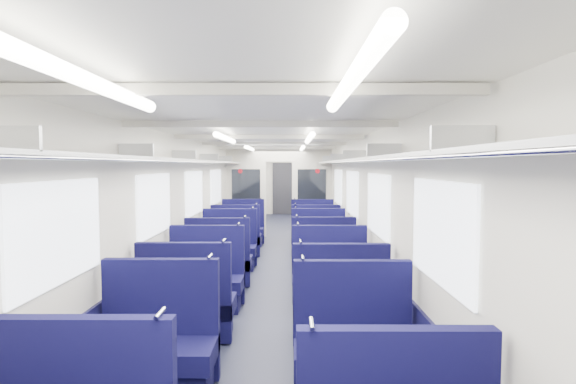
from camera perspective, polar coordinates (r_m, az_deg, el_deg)
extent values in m
cube|color=black|center=(8.64, -1.73, -9.32)|extent=(2.80, 18.00, 0.01)
cube|color=silver|center=(8.44, -1.76, 6.44)|extent=(2.80, 18.00, 0.01)
cube|color=#BCB7A7|center=(8.62, -11.09, -1.51)|extent=(0.02, 18.00, 2.35)
cube|color=black|center=(8.73, -10.93, -6.91)|extent=(0.03, 17.90, 0.70)
cube|color=#BCB7A7|center=(8.53, 7.70, -1.53)|extent=(0.02, 18.00, 2.35)
cube|color=black|center=(8.63, 7.56, -6.99)|extent=(0.03, 17.90, 0.70)
cube|color=#BCB7A7|center=(17.44, -0.72, 1.03)|extent=(2.80, 0.02, 2.35)
cube|color=#B2B5BA|center=(8.56, -9.96, 3.80)|extent=(0.34, 17.40, 0.04)
cylinder|color=silver|center=(8.53, -8.77, 3.68)|extent=(0.02, 17.40, 0.02)
cube|color=#B2B5BA|center=(2.86, -31.89, 5.77)|extent=(0.34, 0.03, 0.14)
cube|color=#B2B5BA|center=(4.68, -18.71, 5.00)|extent=(0.34, 0.03, 0.14)
cube|color=#B2B5BA|center=(6.60, -13.06, 4.58)|extent=(0.34, 0.03, 0.14)
cube|color=#B2B5BA|center=(8.56, -9.97, 4.33)|extent=(0.34, 0.03, 0.14)
cube|color=#B2B5BA|center=(10.53, -8.04, 4.17)|extent=(0.34, 0.03, 0.14)
cube|color=#B2B5BA|center=(12.52, -6.72, 4.06)|extent=(0.34, 0.03, 0.14)
cube|color=#B2B5BA|center=(14.50, -5.76, 3.98)|extent=(0.34, 0.03, 0.14)
cube|color=#B2B5BA|center=(16.49, -5.03, 3.91)|extent=(0.34, 0.03, 0.14)
cube|color=#B2B5BA|center=(8.47, 6.54, 3.83)|extent=(0.34, 17.40, 0.04)
cylinder|color=silver|center=(8.46, 5.32, 3.71)|extent=(0.02, 17.40, 0.02)
cube|color=#B2B5BA|center=(2.60, 21.26, 6.34)|extent=(0.34, 0.03, 0.14)
cube|color=#B2B5BA|center=(4.52, 12.12, 5.16)|extent=(0.34, 0.03, 0.14)
cube|color=#B2B5BA|center=(6.49, 8.48, 4.65)|extent=(0.34, 0.03, 0.14)
cube|color=#B2B5BA|center=(8.47, 6.54, 4.37)|extent=(0.34, 0.03, 0.14)
cube|color=#B2B5BA|center=(10.46, 5.34, 4.20)|extent=(0.34, 0.03, 0.14)
cube|color=#B2B5BA|center=(12.46, 4.52, 4.08)|extent=(0.34, 0.03, 0.14)
cube|color=#B2B5BA|center=(14.45, 3.93, 3.99)|extent=(0.34, 0.03, 0.14)
cube|color=#B2B5BA|center=(16.45, 3.48, 3.92)|extent=(0.34, 0.03, 0.14)
cube|color=white|center=(3.66, -27.03, -4.59)|extent=(0.02, 1.30, 0.75)
cube|color=white|center=(5.79, -16.56, -1.54)|extent=(0.02, 1.30, 0.75)
cube|color=white|center=(8.01, -11.81, -0.13)|extent=(0.02, 1.30, 0.75)
cube|color=white|center=(10.27, -9.13, 0.67)|extent=(0.02, 1.30, 0.75)
cube|color=white|center=(13.04, -7.13, 1.26)|extent=(0.02, 1.30, 0.75)
cube|color=white|center=(15.32, -6.03, 1.59)|extent=(0.02, 1.30, 0.75)
cube|color=white|center=(3.44, 18.74, -4.91)|extent=(0.02, 1.30, 0.75)
cube|color=white|center=(5.65, 11.33, -1.59)|extent=(0.02, 1.30, 0.75)
cube|color=white|center=(7.91, 8.14, -0.14)|extent=(0.02, 1.30, 0.75)
cube|color=white|center=(10.19, 6.37, 0.67)|extent=(0.02, 1.30, 0.75)
cube|color=white|center=(12.98, 5.05, 1.27)|extent=(0.02, 1.30, 0.75)
cube|color=white|center=(15.27, 4.33, 1.59)|extent=(0.02, 1.30, 0.75)
cube|color=beige|center=(2.47, -6.75, 12.77)|extent=(2.70, 0.06, 0.06)
cube|color=beige|center=(4.45, -3.58, 8.61)|extent=(2.70, 0.06, 0.06)
cube|color=beige|center=(6.44, -2.39, 7.01)|extent=(2.70, 0.06, 0.06)
cube|color=beige|center=(8.44, -1.76, 6.16)|extent=(2.70, 0.06, 0.06)
cube|color=beige|center=(10.43, -1.37, 5.64)|extent=(2.70, 0.06, 0.06)
cube|color=beige|center=(12.43, -1.11, 5.29)|extent=(2.70, 0.06, 0.06)
cube|color=beige|center=(14.43, -0.92, 5.03)|extent=(2.70, 0.06, 0.06)
cube|color=beige|center=(16.43, -0.78, 4.84)|extent=(2.70, 0.06, 0.06)
cylinder|color=white|center=(2.13, -23.73, 12.67)|extent=(0.07, 1.60, 0.07)
cylinder|color=white|center=(5.99, -7.90, 6.77)|extent=(0.07, 1.60, 0.07)
cylinder|color=white|center=(9.47, -4.89, 5.55)|extent=(0.07, 1.60, 0.07)
cylinder|color=white|center=(13.95, -3.23, 4.87)|extent=(0.07, 1.60, 0.07)
cylinder|color=white|center=(1.97, 7.92, 13.69)|extent=(0.07, 1.60, 0.07)
cylinder|color=white|center=(5.94, 2.74, 6.83)|extent=(0.07, 1.60, 0.07)
cylinder|color=white|center=(9.43, 1.81, 5.57)|extent=(0.07, 1.60, 0.07)
cylinder|color=white|center=(13.93, 1.31, 4.88)|extent=(0.07, 1.60, 0.07)
cube|color=black|center=(17.39, -0.72, 0.44)|extent=(0.75, 0.06, 2.00)
cube|color=beige|center=(12.03, -5.33, -0.07)|extent=(1.05, 0.08, 2.35)
cube|color=black|center=(11.97, -5.36, 0.99)|extent=(0.76, 0.02, 0.80)
cylinder|color=#AC0B17|center=(11.97, -6.08, 2.66)|extent=(0.12, 0.01, 0.12)
cube|color=beige|center=(11.99, 3.03, -0.08)|extent=(1.05, 0.08, 2.35)
cube|color=black|center=(11.93, 3.04, 0.99)|extent=(0.76, 0.02, 0.80)
cylinder|color=#AC0B17|center=(11.92, 3.77, 2.67)|extent=(0.12, 0.01, 0.12)
cube|color=beige|center=(11.96, -1.16, 4.71)|extent=(0.70, 0.08, 0.35)
cylinder|color=silver|center=(2.58, -15.97, -14.60)|extent=(0.02, 0.15, 0.02)
cylinder|color=silver|center=(2.34, 3.02, -16.39)|extent=(0.02, 0.15, 0.02)
cube|color=#0C0B38|center=(4.11, -16.56, -19.04)|extent=(1.01, 0.53, 0.17)
cube|color=black|center=(4.20, -16.51, -21.76)|extent=(0.93, 0.42, 0.26)
cube|color=#0C0B38|center=(4.23, -15.74, -15.30)|extent=(1.01, 0.10, 1.07)
cylinder|color=silver|center=(3.99, -9.91, -8.07)|extent=(0.02, 0.15, 0.02)
cube|color=#0C0B38|center=(3.94, 8.56, -19.96)|extent=(1.01, 0.53, 0.17)
cube|color=black|center=(4.03, 8.53, -22.77)|extent=(0.93, 0.42, 0.26)
cube|color=#0C0B38|center=(4.06, 8.13, -16.01)|extent=(1.01, 0.10, 1.07)
cylinder|color=silver|center=(3.88, 1.87, -8.37)|extent=(0.02, 0.15, 0.02)
cube|color=#0C0B38|center=(5.26, -12.49, -13.94)|extent=(1.01, 0.53, 0.17)
cube|color=black|center=(5.32, -12.46, -16.16)|extent=(0.93, 0.42, 0.26)
cube|color=#0C0B38|center=(4.99, -13.08, -12.35)|extent=(1.01, 0.10, 1.07)
cylinder|color=silver|center=(4.79, -8.17, -6.13)|extent=(0.02, 0.15, 0.02)
cube|color=#0C0B38|center=(5.11, 6.46, -14.40)|extent=(1.01, 0.53, 0.17)
cube|color=black|center=(5.18, 6.45, -16.68)|extent=(0.93, 0.42, 0.26)
cube|color=#0C0B38|center=(4.84, 6.76, -12.79)|extent=(1.01, 0.10, 1.07)
cylinder|color=silver|center=(4.69, 1.59, -6.31)|extent=(0.02, 0.15, 0.02)
cube|color=#0C0B38|center=(6.12, -10.55, -11.41)|extent=(1.01, 0.53, 0.17)
cube|color=black|center=(6.18, -10.53, -13.34)|extent=(0.93, 0.42, 0.26)
cube|color=#0C0B38|center=(6.28, -10.20, -9.04)|extent=(1.01, 0.10, 1.07)
cylinder|color=silver|center=(6.12, -6.31, -4.03)|extent=(0.02, 0.15, 0.02)
cube|color=#0C0B38|center=(6.04, 5.44, -11.56)|extent=(1.01, 0.53, 0.17)
cube|color=black|center=(6.10, 5.42, -13.52)|extent=(0.93, 0.42, 0.26)
cube|color=#0C0B38|center=(6.20, 5.27, -9.16)|extent=(1.01, 0.10, 1.07)
cylinder|color=silver|center=(6.08, 1.28, -4.06)|extent=(0.02, 0.15, 0.02)
cube|color=#0C0B38|center=(7.35, -8.66, -8.88)|extent=(1.01, 0.53, 0.17)
cube|color=black|center=(7.40, -8.64, -10.51)|extent=(0.93, 0.42, 0.26)
cube|color=#0C0B38|center=(7.10, -8.95, -7.58)|extent=(1.01, 0.10, 1.07)
cylinder|color=silver|center=(6.96, -5.51, -3.13)|extent=(0.02, 0.15, 0.02)
cube|color=#0C0B38|center=(7.41, 4.44, -8.75)|extent=(1.01, 0.53, 0.17)
cube|color=black|center=(7.46, 4.44, -10.37)|extent=(0.93, 0.42, 0.26)
cube|color=#0C0B38|center=(7.15, 4.58, -7.46)|extent=(1.01, 0.10, 1.07)
cylinder|color=silver|center=(7.05, 1.13, -3.03)|extent=(0.02, 0.15, 0.02)
cube|color=#0C0B38|center=(8.35, -7.56, -7.38)|extent=(1.01, 0.53, 0.17)
cube|color=black|center=(8.39, -7.55, -8.83)|extent=(0.93, 0.42, 0.26)
cube|color=#0C0B38|center=(8.52, -7.37, -5.71)|extent=(1.01, 0.10, 1.07)
cylinder|color=silver|center=(8.40, -4.51, -1.99)|extent=(0.02, 0.15, 0.02)
cube|color=#0C0B38|center=(8.35, 3.96, -7.36)|extent=(1.01, 0.53, 0.17)
cube|color=black|center=(8.39, 3.95, -8.81)|extent=(0.93, 0.42, 0.26)
cube|color=#0C0B38|center=(8.53, 3.87, -5.69)|extent=(1.01, 0.10, 1.07)
cylinder|color=silver|center=(8.44, 0.99, -1.96)|extent=(0.02, 0.15, 0.02)
cube|color=#0C0B38|center=(9.58, -6.53, -5.98)|extent=(1.01, 0.53, 0.17)
cube|color=black|center=(9.62, -6.52, -7.25)|extent=(0.93, 0.42, 0.26)
cube|color=#0C0B38|center=(9.33, -6.69, -4.91)|extent=(1.01, 0.10, 1.07)
cylinder|color=silver|center=(9.23, -4.09, -1.51)|extent=(0.02, 0.15, 0.02)
cube|color=#0C0B38|center=(9.53, 3.49, -6.01)|extent=(1.01, 0.53, 0.17)
cube|color=black|center=(9.57, 3.48, -7.28)|extent=(0.93, 0.42, 0.26)
cube|color=#0C0B38|center=(9.28, 3.57, -4.94)|extent=(1.01, 0.10, 1.07)
cylinder|color=silver|center=(9.20, 0.93, -1.51)|extent=(0.02, 0.15, 0.02)
cube|color=#0C0B38|center=(10.68, -5.82, -5.00)|extent=(1.01, 0.53, 0.17)
cube|color=black|center=(10.71, -5.81, -6.14)|extent=(0.93, 0.42, 0.26)
cube|color=#0C0B38|center=(10.86, -5.71, -3.73)|extent=(1.01, 0.10, 1.07)
cylinder|color=silver|center=(10.77, -3.46, -0.80)|extent=(0.02, 0.15, 0.02)
cube|color=#0C0B38|center=(10.57, 3.16, -5.07)|extent=(1.01, 0.53, 0.17)
cube|color=black|center=(10.61, 3.16, -6.22)|extent=(0.93, 0.42, 0.26)
cube|color=#0C0B38|center=(10.76, 3.11, -3.78)|extent=(1.01, 0.10, 1.07)
cylinder|color=silver|center=(10.69, 0.83, -0.82)|extent=(0.02, 0.15, 0.02)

